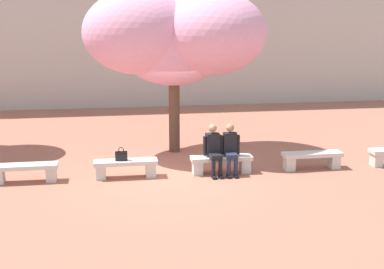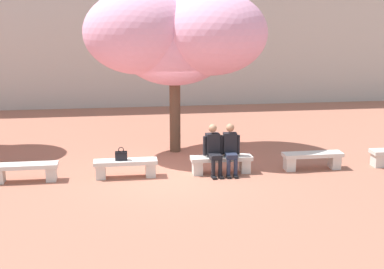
# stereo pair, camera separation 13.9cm
# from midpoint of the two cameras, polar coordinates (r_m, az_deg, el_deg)

# --- Properties ---
(ground_plane) EXTENTS (100.00, 100.00, 0.00)m
(ground_plane) POSITION_cam_midpoint_polar(r_m,az_deg,el_deg) (13.64, -1.62, -4.35)
(ground_plane) COLOR #9E604C
(stone_bench_near_west) EXTENTS (1.58, 0.42, 0.45)m
(stone_bench_near_west) POSITION_cam_midpoint_polar(r_m,az_deg,el_deg) (13.65, -17.10, -3.64)
(stone_bench_near_west) COLOR beige
(stone_bench_near_west) RESTS_ON ground
(stone_bench_center) EXTENTS (1.58, 0.42, 0.45)m
(stone_bench_center) POSITION_cam_midpoint_polar(r_m,az_deg,el_deg) (13.47, -6.80, -3.35)
(stone_bench_center) COLOR beige
(stone_bench_center) RESTS_ON ground
(stone_bench_near_east) EXTENTS (1.58, 0.42, 0.45)m
(stone_bench_near_east) POSITION_cam_midpoint_polar(r_m,az_deg,el_deg) (13.73, 3.43, -2.95)
(stone_bench_near_east) COLOR beige
(stone_bench_near_east) RESTS_ON ground
(stone_bench_east_end) EXTENTS (1.58, 0.42, 0.45)m
(stone_bench_east_end) POSITION_cam_midpoint_polar(r_m,az_deg,el_deg) (14.40, 12.99, -2.50)
(stone_bench_east_end) COLOR beige
(stone_bench_east_end) RESTS_ON ground
(person_seated_left) EXTENTS (0.51, 0.71, 1.29)m
(person_seated_left) POSITION_cam_midpoint_polar(r_m,az_deg,el_deg) (13.53, 2.60, -1.42)
(person_seated_left) COLOR black
(person_seated_left) RESTS_ON ground
(person_seated_right) EXTENTS (0.51, 0.70, 1.29)m
(person_seated_right) POSITION_cam_midpoint_polar(r_m,az_deg,el_deg) (13.62, 4.41, -1.35)
(person_seated_right) COLOR black
(person_seated_right) RESTS_ON ground
(handbag) EXTENTS (0.30, 0.15, 0.34)m
(handbag) POSITION_cam_midpoint_polar(r_m,az_deg,el_deg) (13.39, -7.27, -2.20)
(handbag) COLOR black
(handbag) RESTS_ON stone_bench_center
(cherry_tree_main) EXTENTS (5.11, 3.44, 4.65)m
(cherry_tree_main) POSITION_cam_midpoint_polar(r_m,az_deg,el_deg) (15.17, -1.19, 10.45)
(cherry_tree_main) COLOR #513828
(cherry_tree_main) RESTS_ON ground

